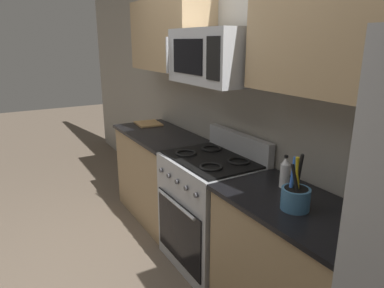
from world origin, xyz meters
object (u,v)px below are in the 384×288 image
microwave (216,56)px  range_oven (211,211)px  bottle_vinegar (285,173)px  utensil_crock (295,197)px  cutting_board (148,123)px

microwave → range_oven: bearing=-89.9°
microwave → bottle_vinegar: bearing=7.0°
microwave → bottle_vinegar: (0.67, 0.08, -0.68)m
range_oven → microwave: (-0.00, 0.03, 1.21)m
range_oven → microwave: 1.21m
microwave → utensil_crock: 1.16m
utensil_crock → cutting_board: size_ratio=1.12×
utensil_crock → bottle_vinegar: (-0.25, 0.17, 0.02)m
microwave → cutting_board: microwave is taller
microwave → utensil_crock: microwave is taller
range_oven → utensil_crock: utensil_crock is taller
cutting_board → microwave: bearing=-1.3°
utensil_crock → range_oven: bearing=176.3°
microwave → utensil_crock: bearing=-5.3°
range_oven → microwave: size_ratio=1.50×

